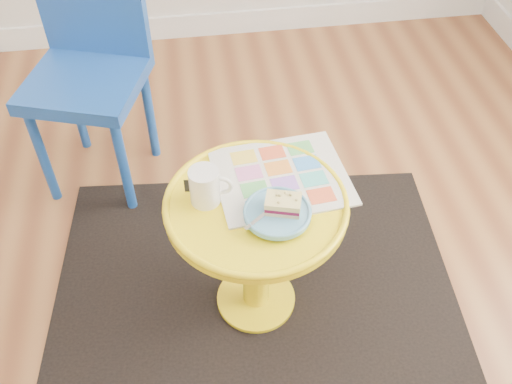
{
  "coord_description": "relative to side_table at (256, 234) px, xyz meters",
  "views": [
    {
      "loc": [
        0.33,
        -0.68,
        1.58
      ],
      "look_at": [
        0.48,
        0.34,
        0.51
      ],
      "focal_mm": 40.0,
      "sensor_mm": 36.0,
      "label": 1
    }
  ],
  "objects": [
    {
      "name": "plate",
      "position": [
        0.05,
        -0.06,
        0.15
      ],
      "size": [
        0.17,
        0.17,
        0.02
      ],
      "color": "#5C9EC4",
      "rests_on": "newspaper"
    },
    {
      "name": "mug",
      "position": [
        -0.13,
        0.03,
        0.19
      ],
      "size": [
        0.11,
        0.08,
        0.1
      ],
      "rotation": [
        0.0,
        0.0,
        -0.19
      ],
      "color": "white",
      "rests_on": "side_table"
    },
    {
      "name": "fork",
      "position": [
        0.02,
        -0.06,
        0.16
      ],
      "size": [
        0.12,
        0.1,
        0.0
      ],
      "rotation": [
        0.0,
        0.0,
        -0.91
      ],
      "color": "silver",
      "rests_on": "plate"
    },
    {
      "name": "chair",
      "position": [
        -0.47,
        0.73,
        0.15
      ],
      "size": [
        0.48,
        0.48,
        0.85
      ],
      "rotation": [
        0.0,
        0.0,
        -0.32
      ],
      "color": "#18479D",
      "rests_on": "ground"
    },
    {
      "name": "rug",
      "position": [
        -0.0,
        0.0,
        -0.33
      ],
      "size": [
        1.39,
        1.21,
        0.01
      ],
      "primitive_type": "cube",
      "rotation": [
        0.0,
        0.0,
        -0.09
      ],
      "color": "black",
      "rests_on": "ground"
    },
    {
      "name": "side_table",
      "position": [
        0.0,
        0.0,
        0.0
      ],
      "size": [
        0.49,
        0.49,
        0.47
      ],
      "color": "yellow",
      "rests_on": "ground"
    },
    {
      "name": "newspaper",
      "position": [
        0.08,
        0.08,
        0.13
      ],
      "size": [
        0.39,
        0.34,
        0.01
      ],
      "primitive_type": "cube",
      "rotation": [
        0.0,
        0.0,
        0.09
      ],
      "color": "silver",
      "rests_on": "side_table"
    },
    {
      "name": "cake_slice",
      "position": [
        0.06,
        -0.06,
        0.18
      ],
      "size": [
        0.1,
        0.08,
        0.04
      ],
      "rotation": [
        0.0,
        0.0,
        -0.29
      ],
      "color": "#D3BC8C",
      "rests_on": "plate"
    }
  ]
}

